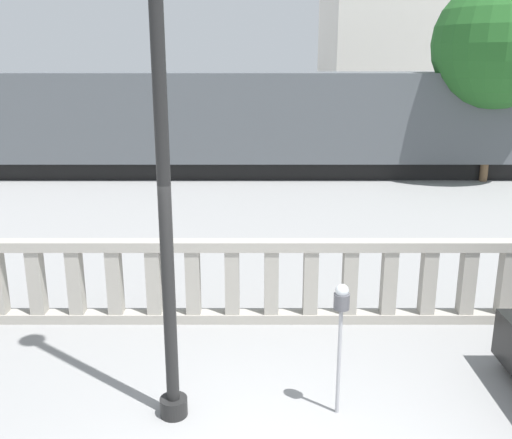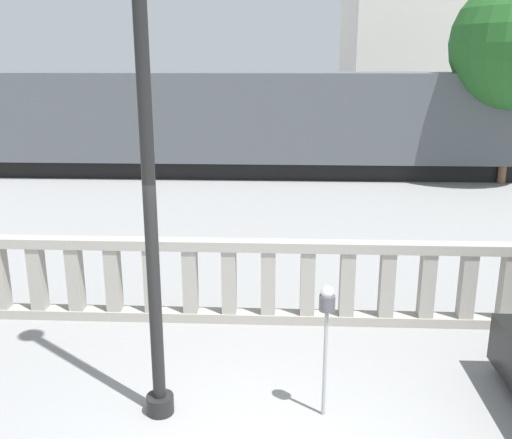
{
  "view_description": "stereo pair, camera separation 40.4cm",
  "coord_description": "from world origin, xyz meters",
  "px_view_note": "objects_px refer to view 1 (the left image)",
  "views": [
    {
      "loc": [
        -0.22,
        -4.2,
        3.64
      ],
      "look_at": [
        -0.22,
        4.34,
        1.25
      ],
      "focal_mm": 40.0,
      "sensor_mm": 36.0,
      "label": 1
    },
    {
      "loc": [
        0.19,
        -4.19,
        3.64
      ],
      "look_at": [
        -0.22,
        4.34,
        1.25
      ],
      "focal_mm": 40.0,
      "sensor_mm": 36.0,
      "label": 2
    }
  ],
  "objects_px": {
    "parking_meter": "(341,312)",
    "train_near": "(265,121)",
    "lamppost": "(159,71)",
    "tree_left": "(498,44)"
  },
  "relations": [
    {
      "from": "parking_meter",
      "to": "train_near",
      "type": "distance_m",
      "value": 13.45
    },
    {
      "from": "lamppost",
      "to": "train_near",
      "type": "xyz_separation_m",
      "value": [
        1.17,
        13.48,
        -1.81
      ]
    },
    {
      "from": "lamppost",
      "to": "train_near",
      "type": "bearing_deg",
      "value": 85.04
    },
    {
      "from": "lamppost",
      "to": "train_near",
      "type": "distance_m",
      "value": 13.65
    },
    {
      "from": "lamppost",
      "to": "train_near",
      "type": "height_order",
      "value": "lamppost"
    },
    {
      "from": "parking_meter",
      "to": "train_near",
      "type": "bearing_deg",
      "value": 92.44
    },
    {
      "from": "lamppost",
      "to": "train_near",
      "type": "relative_size",
      "value": 0.33
    },
    {
      "from": "lamppost",
      "to": "parking_meter",
      "type": "height_order",
      "value": "lamppost"
    },
    {
      "from": "tree_left",
      "to": "parking_meter",
      "type": "bearing_deg",
      "value": -117.16
    },
    {
      "from": "parking_meter",
      "to": "train_near",
      "type": "relative_size",
      "value": 0.08
    }
  ]
}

